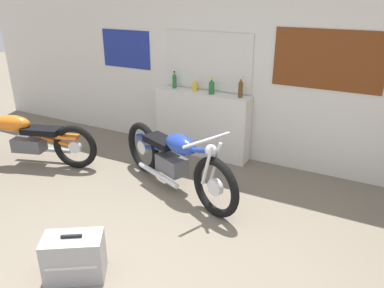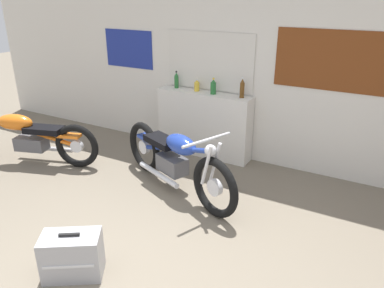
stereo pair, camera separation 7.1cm
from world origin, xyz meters
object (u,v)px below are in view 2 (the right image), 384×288
(bottle_center, at_px, (213,87))
(motorcycle_orange, at_px, (26,137))
(bottle_right_center, at_px, (242,89))
(motorcycle_blue, at_px, (175,159))
(bottle_leftmost, at_px, (176,81))
(bottle_left_center, at_px, (197,86))
(hard_case_silver, at_px, (72,255))

(bottle_center, xyz_separation_m, motorcycle_orange, (-2.16, -1.46, -0.65))
(bottle_right_center, bearing_deg, motorcycle_blue, -107.02)
(bottle_leftmost, distance_m, bottle_center, 0.63)
(bottle_leftmost, bearing_deg, bottle_right_center, -1.60)
(bottle_center, bearing_deg, motorcycle_blue, -86.69)
(motorcycle_blue, bearing_deg, bottle_leftmost, 120.41)
(bottle_left_center, height_order, bottle_center, bottle_center)
(bottle_center, distance_m, hard_case_silver, 2.93)
(motorcycle_blue, height_order, hard_case_silver, motorcycle_blue)
(bottle_leftmost, height_order, bottle_right_center, bottle_right_center)
(bottle_leftmost, xyz_separation_m, motorcycle_blue, (0.69, -1.18, -0.63))
(bottle_left_center, xyz_separation_m, hard_case_silver, (0.36, -2.85, -0.82))
(hard_case_silver, bearing_deg, bottle_leftmost, 103.81)
(bottle_center, xyz_separation_m, hard_case_silver, (0.08, -2.81, -0.84))
(motorcycle_orange, bearing_deg, bottle_right_center, 29.89)
(bottle_leftmost, relative_size, motorcycle_orange, 0.12)
(bottle_left_center, xyz_separation_m, motorcycle_blue, (0.34, -1.16, -0.60))
(bottle_right_center, bearing_deg, bottle_center, -177.11)
(bottle_left_center, height_order, hard_case_silver, bottle_left_center)
(bottle_left_center, distance_m, motorcycle_orange, 2.49)
(bottle_leftmost, bearing_deg, motorcycle_blue, -59.59)
(bottle_leftmost, height_order, motorcycle_orange, bottle_leftmost)
(bottle_leftmost, xyz_separation_m, bottle_center, (0.62, -0.05, -0.01))
(bottle_leftmost, relative_size, motorcycle_blue, 0.13)
(motorcycle_blue, distance_m, motorcycle_orange, 2.25)
(bottle_left_center, xyz_separation_m, bottle_right_center, (0.69, -0.02, 0.05))
(bottle_center, bearing_deg, motorcycle_orange, -145.95)
(bottle_right_center, height_order, motorcycle_blue, bottle_right_center)
(bottle_leftmost, distance_m, bottle_right_center, 1.04)
(bottle_right_center, xyz_separation_m, motorcycle_blue, (-0.35, -1.15, -0.65))
(bottle_center, bearing_deg, bottle_leftmost, 175.42)
(motorcycle_orange, bearing_deg, motorcycle_blue, 8.58)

